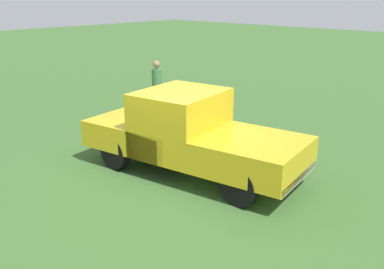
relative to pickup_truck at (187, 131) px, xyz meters
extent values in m
plane|color=#3D662D|center=(-0.04, 0.50, -0.95)|extent=(80.00, 80.00, 0.00)
cylinder|color=black|center=(-1.58, -1.03, -0.54)|extent=(0.81, 0.22, 0.81)
cylinder|color=black|center=(-1.81, 0.51, -0.54)|extent=(0.81, 0.22, 0.81)
cylinder|color=black|center=(1.56, -0.55, -0.54)|extent=(0.81, 0.22, 0.81)
cylinder|color=black|center=(1.32, 0.99, -0.54)|extent=(0.81, 0.22, 0.81)
cube|color=gold|center=(-1.60, -0.24, -0.20)|extent=(2.24, 2.13, 0.64)
cube|color=gold|center=(0.17, 0.03, 0.18)|extent=(1.85, 2.07, 1.40)
cube|color=slate|center=(0.17, 0.03, 0.62)|extent=(1.59, 1.89, 0.48)
cube|color=gold|center=(1.15, 0.18, -0.22)|extent=(2.63, 2.19, 0.60)
cube|color=silver|center=(-2.52, -0.38, -0.46)|extent=(0.39, 1.78, 0.16)
cylinder|color=navy|center=(3.93, -2.65, -0.52)|extent=(0.14, 0.14, 0.86)
cylinder|color=navy|center=(3.96, -2.85, -0.52)|extent=(0.14, 0.14, 0.86)
cylinder|color=#477F4C|center=(3.94, -2.75, 0.23)|extent=(0.35, 0.35, 0.65)
sphere|color=#A87A56|center=(3.94, -2.75, 0.71)|extent=(0.23, 0.23, 0.23)
camera|label=1|loc=(-6.11, 6.45, 2.88)|focal=40.03mm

